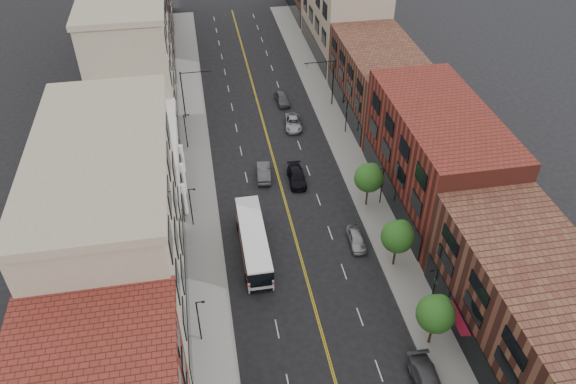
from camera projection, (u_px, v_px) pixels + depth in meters
sidewalk_left at (197, 168)px, 72.24m from camera, size 4.00×110.00×0.15m
sidewalk_right at (348, 152)px, 75.03m from camera, size 4.00×110.00×0.15m
bldg_l_tanoffice at (119, 239)px, 48.75m from camera, size 10.00×22.00×18.00m
bldg_l_white at (136, 167)px, 65.75m from camera, size 10.00×14.00×8.00m
bldg_l_far_a at (134, 64)px, 75.78m from camera, size 10.00×20.00×18.00m
bldg_l_far_b at (139, 20)px, 92.16m from camera, size 10.00×20.00×15.00m
bldg_r_near at (545, 331)px, 45.92m from camera, size 10.00×26.00×10.00m
bldg_r_mid at (435, 157)px, 63.83m from camera, size 10.00×22.00×12.00m
bldg_r_far_a at (379, 81)px, 80.67m from camera, size 10.00×20.00×10.00m
bldg_r_far_b at (343, 14)px, 95.65m from camera, size 10.00×22.00×14.00m
tree_r_1 at (436, 313)px, 48.54m from camera, size 3.40×3.40×5.59m
tree_r_2 at (398, 235)px, 56.26m from camera, size 3.40×3.40×5.59m
tree_r_3 at (369, 177)px, 63.99m from camera, size 3.40×3.40×5.59m
lamp_l_1 at (199, 319)px, 49.46m from camera, size 0.81×0.55×5.05m
lamp_l_2 at (191, 205)px, 61.82m from camera, size 0.81×0.55×5.05m
lamp_l_3 at (186, 129)px, 74.18m from camera, size 0.81×0.55×5.05m
lamp_r_1 at (434, 286)px, 52.51m from camera, size 0.81×0.55×5.05m
lamp_r_2 at (382, 184)px, 64.87m from camera, size 0.81×0.55×5.05m
lamp_r_3 at (346, 114)px, 77.23m from camera, size 0.81×0.55×5.05m
signal_mast_left at (187, 89)px, 79.42m from camera, size 4.49×0.18×7.20m
signal_mast_right at (328, 77)px, 82.27m from camera, size 4.49×0.18×7.20m
city_bus at (253, 241)px, 59.09m from camera, size 2.90×11.87×3.05m
car_parked_mid at (428, 384)px, 46.81m from camera, size 2.44×5.75×1.66m
car_parked_far at (357, 239)px, 60.83m from camera, size 1.89×4.27×1.43m
car_lane_behind at (264, 172)px, 70.38m from camera, size 2.11×4.81×1.54m
car_lane_a at (297, 177)px, 69.67m from camera, size 2.19×5.05×1.45m
car_lane_b at (293, 123)px, 79.84m from camera, size 2.95×5.23×1.38m
car_lane_c at (282, 98)px, 85.25m from camera, size 1.99×4.58×1.54m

